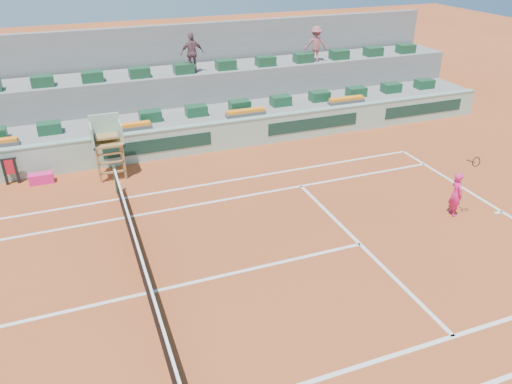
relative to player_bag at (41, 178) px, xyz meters
The scene contains 16 objects.
ground 8.21m from the player_bag, 72.01° to the right, with size 90.00×90.00×0.00m, color #9F431E.
seating_tier_lower 3.87m from the player_bag, 48.75° to the left, with size 36.00×4.00×1.20m, color gray.
seating_tier_upper 5.28m from the player_bag, 60.55° to the left, with size 36.00×2.40×2.60m, color gray.
stadium_back_wall 6.90m from the player_bag, 67.40° to the left, with size 36.00×0.40×4.40m, color gray.
player_bag is the anchor object (origin of this frame).
spectator_mid 8.60m from the player_bag, 28.90° to the left, with size 1.04×0.43×1.78m, color #714B54.
spectator_right 14.08m from the player_bag, 16.24° to the left, with size 1.09×0.63×1.68m, color #A35159.
court_lines 8.21m from the player_bag, 72.01° to the right, with size 23.89×11.09×0.01m.
tennis_net 8.22m from the player_bag, 72.01° to the right, with size 0.10×11.97×1.10m.
advertising_hoarding 2.69m from the player_bag, 15.06° to the left, with size 36.00×0.34×1.26m.
umpire_chair 2.89m from the player_bag, ahead, with size 1.10×0.90×2.40m.
seat_row_lower 3.45m from the player_bag, 38.14° to the left, with size 32.90×0.60×0.44m.
seat_row_upper 5.34m from the player_bag, 56.91° to the left, with size 32.90×0.60×0.44m.
flower_planters 1.95m from the player_bag, 48.99° to the left, with size 26.80×0.36×0.28m.
towel_rack 1.12m from the player_bag, 162.66° to the left, with size 0.58×0.10×1.03m.
tennis_player 14.72m from the player_bag, 29.89° to the right, with size 0.46×0.87×2.28m.
Camera 1 is at (-1.00, -10.59, 8.37)m, focal length 35.00 mm.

